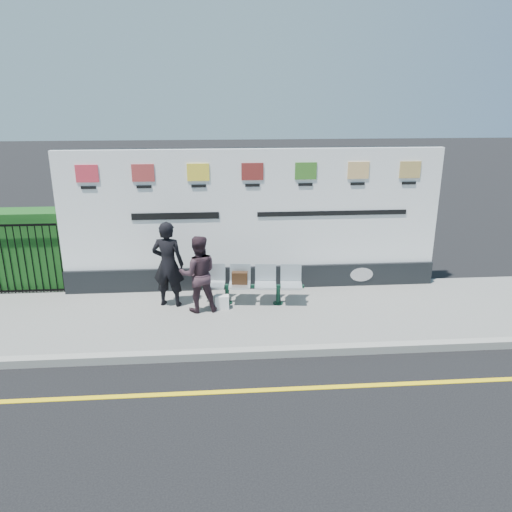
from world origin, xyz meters
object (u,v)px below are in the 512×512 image
(woman_left, at_px, (168,264))
(woman_right, at_px, (198,274))
(billboard, at_px, (252,230))
(bench, at_px, (253,294))

(woman_left, xyz_separation_m, woman_right, (0.60, -0.30, -0.11))
(woman_left, relative_size, woman_right, 1.14)
(woman_left, bearing_deg, billboard, -140.68)
(billboard, bearing_deg, bench, -93.78)
(woman_left, bearing_deg, woman_right, 166.25)
(woman_left, distance_m, woman_right, 0.68)
(billboard, distance_m, woman_right, 1.70)
(woman_left, height_order, woman_right, woman_left)
(billboard, bearing_deg, woman_left, -153.51)
(bench, height_order, woman_right, woman_right)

